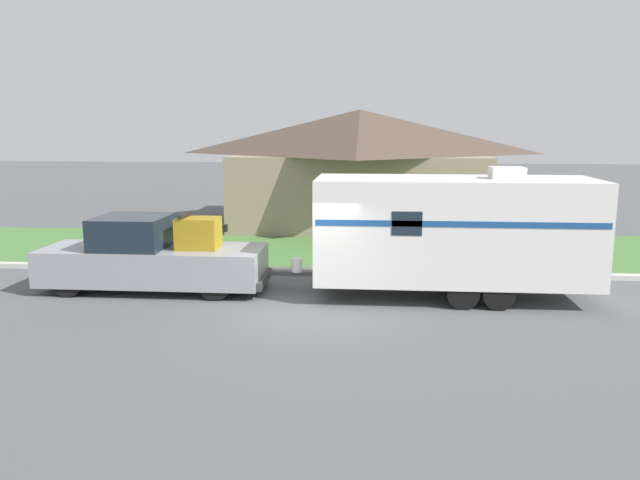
% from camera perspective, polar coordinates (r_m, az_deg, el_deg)
% --- Properties ---
extents(ground_plane, '(120.00, 120.00, 0.00)m').
position_cam_1_polar(ground_plane, '(14.67, -1.50, -6.46)').
color(ground_plane, '#515456').
extents(curb_strip, '(80.00, 0.30, 0.14)m').
position_cam_1_polar(curb_strip, '(18.26, -0.19, -2.86)').
color(curb_strip, beige).
rests_on(curb_strip, ground_plane).
extents(lawn_strip, '(80.00, 7.00, 0.03)m').
position_cam_1_polar(lawn_strip, '(21.83, 0.65, -0.82)').
color(lawn_strip, '#477538').
rests_on(lawn_strip, ground_plane).
extents(house_across_street, '(11.17, 8.47, 4.97)m').
position_cam_1_polar(house_across_street, '(27.63, 3.63, 6.86)').
color(house_across_street, gray).
rests_on(house_across_street, ground_plane).
extents(pickup_truck, '(5.86, 2.00, 2.05)m').
position_cam_1_polar(pickup_truck, '(16.87, -15.08, -1.56)').
color(pickup_truck, black).
rests_on(pickup_truck, ground_plane).
extents(travel_trailer, '(8.00, 2.51, 3.27)m').
position_cam_1_polar(travel_trailer, '(15.84, 12.14, 0.94)').
color(travel_trailer, black).
rests_on(travel_trailer, ground_plane).
extents(mailbox, '(0.48, 0.20, 1.31)m').
position_cam_1_polar(mailbox, '(19.24, -9.16, 0.53)').
color(mailbox, brown).
rests_on(mailbox, ground_plane).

